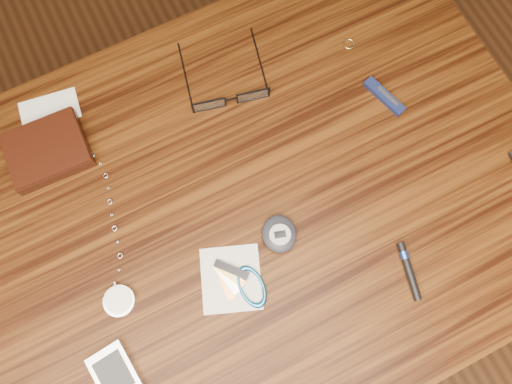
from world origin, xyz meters
TOP-DOWN VIEW (x-y plane):
  - ground at (0.00, 0.00)m, footprint 3.80×3.80m
  - desk at (0.00, 0.00)m, footprint 1.00×0.70m
  - wallet_and_card at (-0.22, 0.22)m, footprint 0.14×0.16m
  - eyeglasses at (0.07, 0.17)m, footprint 0.15×0.16m
  - gold_ring at (0.30, 0.17)m, footprint 0.02×0.02m
  - pocket_watch at (-0.21, -0.04)m, footprint 0.08×0.33m
  - pda_phone at (-0.25, -0.15)m, footprint 0.06×0.10m
  - pedometer at (0.04, -0.07)m, footprint 0.07×0.07m
  - notepad_keys at (-0.04, -0.10)m, footprint 0.12×0.12m
  - pocket_knife at (0.30, 0.06)m, footprint 0.04×0.08m
  - black_blue_pen at (0.19, -0.20)m, footprint 0.03×0.09m

SIDE VIEW (x-z plane):
  - ground at x=0.00m, z-range 0.00..0.00m
  - desk at x=0.00m, z-range 0.27..1.02m
  - gold_ring at x=0.30m, z-range 0.75..0.75m
  - notepad_keys at x=-0.04m, z-range 0.75..0.76m
  - pocket_knife at x=0.30m, z-range 0.75..0.76m
  - black_blue_pen at x=0.19m, z-range 0.75..0.76m
  - pocket_watch at x=-0.21m, z-range 0.75..0.76m
  - pda_phone at x=-0.25m, z-range 0.75..0.76m
  - pedometer at x=0.04m, z-range 0.75..0.77m
  - eyeglasses at x=0.07m, z-range 0.75..0.78m
  - wallet_and_card at x=-0.22m, z-range 0.75..0.78m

